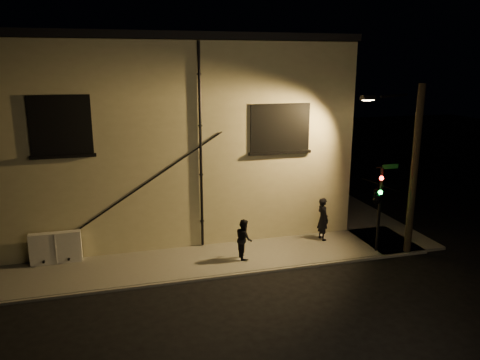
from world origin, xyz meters
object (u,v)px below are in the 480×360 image
object	(u,v)px
pedestrian_b	(244,239)
traffic_signal	(378,195)
utility_cabinet	(56,248)
pedestrian_a	(323,219)
streetlamp_pole	(411,166)

from	to	relation	value
pedestrian_b	traffic_signal	xyz separation A→B (m)	(5.27, -0.85, 1.64)
utility_cabinet	pedestrian_a	size ratio (longest dim) A/B	1.00
pedestrian_a	streetlamp_pole	size ratio (longest dim) A/B	0.27
pedestrian_a	utility_cabinet	bearing A→B (deg)	82.06
utility_cabinet	pedestrian_a	world-z (taller)	pedestrian_a
pedestrian_a	traffic_signal	distance (m)	2.77
pedestrian_b	streetlamp_pole	distance (m)	7.18
utility_cabinet	pedestrian_a	bearing A→B (deg)	-2.42
pedestrian_a	streetlamp_pole	distance (m)	4.29
traffic_signal	streetlamp_pole	world-z (taller)	streetlamp_pole
pedestrian_a	pedestrian_b	world-z (taller)	pedestrian_a
pedestrian_b	traffic_signal	distance (m)	5.58
pedestrian_a	streetlamp_pole	bearing A→B (deg)	-133.22
traffic_signal	pedestrian_a	bearing A→B (deg)	127.14
utility_cabinet	traffic_signal	world-z (taller)	traffic_signal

